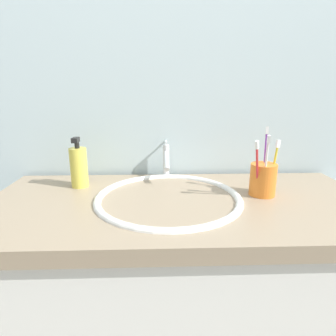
{
  "coord_description": "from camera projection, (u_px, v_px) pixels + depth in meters",
  "views": [
    {
      "loc": [
        -0.07,
        -0.81,
        1.23
      ],
      "look_at": [
        -0.04,
        0.04,
        0.99
      ],
      "focal_mm": 30.42,
      "sensor_mm": 36.0,
      "label": 1
    }
  ],
  "objects": [
    {
      "name": "toothbrush_white",
      "position": [
        266.0,
        162.0,
        0.86
      ],
      "size": [
        0.01,
        0.03,
        0.19
      ],
      "color": "white",
      "rests_on": "toothbrush_cup"
    },
    {
      "name": "toothbrush_purple",
      "position": [
        265.0,
        156.0,
        0.91
      ],
      "size": [
        0.02,
        0.04,
        0.21
      ],
      "color": "purple",
      "rests_on": "toothbrush_cup"
    },
    {
      "name": "toothbrush_cup",
      "position": [
        263.0,
        180.0,
        0.9
      ],
      "size": [
        0.08,
        0.08,
        0.1
      ],
      "primitive_type": "cylinder",
      "color": "orange",
      "rests_on": "vanity_counter"
    },
    {
      "name": "soap_dispenser",
      "position": [
        79.0,
        167.0,
        0.97
      ],
      "size": [
        0.06,
        0.06,
        0.17
      ],
      "color": "#DBCC4C",
      "rests_on": "vanity_counter"
    },
    {
      "name": "sink_basin",
      "position": [
        168.0,
        211.0,
        0.89
      ],
      "size": [
        0.46,
        0.46,
        0.12
      ],
      "color": "white",
      "rests_on": "vanity_counter"
    },
    {
      "name": "faucet",
      "position": [
        166.0,
        160.0,
        1.07
      ],
      "size": [
        0.02,
        0.16,
        0.14
      ],
      "color": "silver",
      "rests_on": "sink_basin"
    },
    {
      "name": "vanity_counter",
      "position": [
        179.0,
        320.0,
        0.99
      ],
      "size": [
        1.19,
        0.55,
        0.9
      ],
      "color": "silver",
      "rests_on": "ground"
    },
    {
      "name": "toothbrush_red",
      "position": [
        257.0,
        165.0,
        0.85
      ],
      "size": [
        0.04,
        0.05,
        0.18
      ],
      "color": "red",
      "rests_on": "toothbrush_cup"
    },
    {
      "name": "tiled_wall_back",
      "position": [
        175.0,
        97.0,
        1.09
      ],
      "size": [
        2.39,
        0.04,
        2.4
      ],
      "primitive_type": "cube",
      "color": "silver",
      "rests_on": "ground"
    },
    {
      "name": "toothbrush_yellow",
      "position": [
        274.0,
        163.0,
        0.89
      ],
      "size": [
        0.03,
        0.01,
        0.17
      ],
      "color": "yellow",
      "rests_on": "toothbrush_cup"
    }
  ]
}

